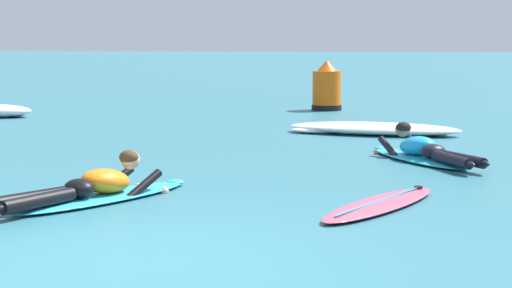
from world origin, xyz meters
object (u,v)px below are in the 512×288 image
Objects in this scene: channel_marker_buoy at (327,90)px; drifting_surfboard at (381,204)px; surfer_far at (423,152)px; surfer_near at (95,189)px.

drifting_surfboard is at bearing -86.73° from channel_marker_buoy.
drifting_surfboard is 11.48m from channel_marker_buoy.
channel_marker_buoy reaches higher than surfer_far.
surfer_near is at bearing -137.95° from surfer_far.
surfer_near is at bearing 179.14° from drifting_surfboard.
surfer_far is 1.15× the size of drifting_surfboard.
surfer_far is at bearing 42.05° from surfer_near.
channel_marker_buoy is at bearing 78.64° from surfer_near.
drifting_surfboard is (2.95, -0.04, -0.10)m from surfer_near.
drifting_surfboard is 2.00× the size of channel_marker_buoy.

